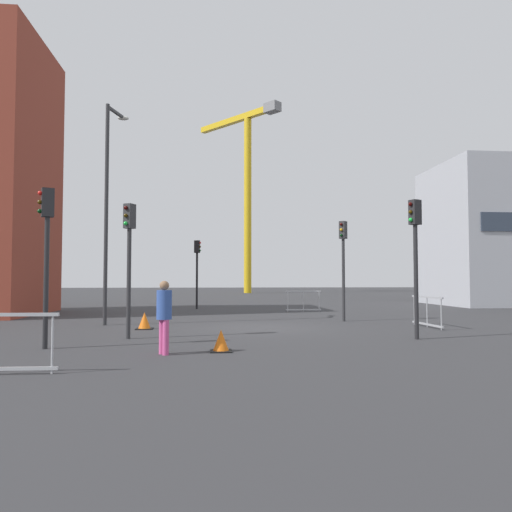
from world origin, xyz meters
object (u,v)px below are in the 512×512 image
at_px(traffic_light_near, 129,248).
at_px(traffic_cone_on_verge, 144,321).
at_px(traffic_light_far, 197,263).
at_px(pedestrian_walking, 164,312).
at_px(construction_crane, 247,175).
at_px(traffic_light_median, 343,254).
at_px(traffic_light_corner, 47,240).
at_px(traffic_light_crosswalk, 415,245).
at_px(traffic_cone_orange, 221,342).
at_px(streetlamp_tall, 109,197).

xyz_separation_m(traffic_light_near, traffic_cone_on_verge, (0.10, 2.67, -2.31)).
distance_m(traffic_light_far, pedestrian_walking, 16.85).
relative_size(construction_crane, traffic_light_median, 5.55).
bearing_deg(traffic_light_far, pedestrian_walking, -90.88).
bearing_deg(traffic_light_near, traffic_light_median, 33.79).
relative_size(pedestrian_walking, traffic_cone_on_verge, 2.91).
xyz_separation_m(construction_crane, traffic_light_median, (0.98, -39.98, -11.59)).
height_order(traffic_light_corner, traffic_cone_on_verge, traffic_light_corner).
distance_m(pedestrian_walking, traffic_cone_on_verge, 5.84).
distance_m(traffic_light_near, traffic_cone_on_verge, 3.53).
relative_size(construction_crane, traffic_light_crosswalk, 5.66).
bearing_deg(traffic_light_far, traffic_cone_orange, -86.45).
height_order(pedestrian_walking, traffic_cone_on_verge, pedestrian_walking).
distance_m(traffic_light_corner, traffic_light_far, 15.94).
distance_m(construction_crane, traffic_cone_on_verge, 45.11).
relative_size(streetlamp_tall, pedestrian_walking, 4.98).
relative_size(traffic_light_corner, traffic_cone_on_verge, 6.91).
bearing_deg(construction_crane, traffic_light_near, -98.33).
xyz_separation_m(traffic_light_corner, pedestrian_walking, (2.94, -1.16, -1.67)).
xyz_separation_m(construction_crane, traffic_light_far, (-5.06, -31.29, -11.67)).
xyz_separation_m(construction_crane, traffic_light_near, (-6.60, -45.05, -11.70)).
bearing_deg(traffic_light_near, traffic_cone_orange, -46.51).
relative_size(traffic_light_median, pedestrian_walking, 2.43).
distance_m(construction_crane, traffic_light_median, 41.64).
bearing_deg(traffic_cone_orange, construction_crane, 85.16).
distance_m(traffic_light_corner, traffic_cone_on_verge, 5.40).
bearing_deg(construction_crane, traffic_light_corner, -99.99).
relative_size(traffic_light_near, traffic_light_crosswalk, 0.98).
bearing_deg(traffic_light_far, streetlamp_tall, -107.92).
height_order(construction_crane, traffic_light_median, construction_crane).
relative_size(traffic_light_near, traffic_cone_on_verge, 6.77).
height_order(streetlamp_tall, traffic_cone_on_verge, streetlamp_tall).
bearing_deg(pedestrian_walking, traffic_light_crosswalk, 17.85).
height_order(traffic_light_near, traffic_light_far, traffic_light_far).
distance_m(traffic_light_near, traffic_light_far, 13.84).
bearing_deg(traffic_light_near, traffic_cone_on_verge, 87.83).
bearing_deg(traffic_light_median, traffic_light_near, -146.21).
distance_m(traffic_light_near, traffic_light_corner, 2.49).
bearing_deg(streetlamp_tall, pedestrian_walking, -69.56).
relative_size(traffic_cone_on_verge, traffic_cone_orange, 1.11).
relative_size(pedestrian_walking, traffic_cone_orange, 3.23).
relative_size(streetlamp_tall, traffic_light_median, 2.05).
xyz_separation_m(traffic_light_median, pedestrian_walking, (-6.30, -8.08, -1.73)).
bearing_deg(streetlamp_tall, traffic_light_median, 4.17).
height_order(traffic_light_corner, traffic_light_median, traffic_light_median).
distance_m(construction_crane, pedestrian_walking, 50.16).
bearing_deg(streetlamp_tall, construction_crane, 78.75).
bearing_deg(traffic_cone_on_verge, traffic_light_corner, -111.33).
bearing_deg(pedestrian_walking, traffic_light_corner, 158.49).
height_order(traffic_light_corner, traffic_cone_orange, traffic_light_corner).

